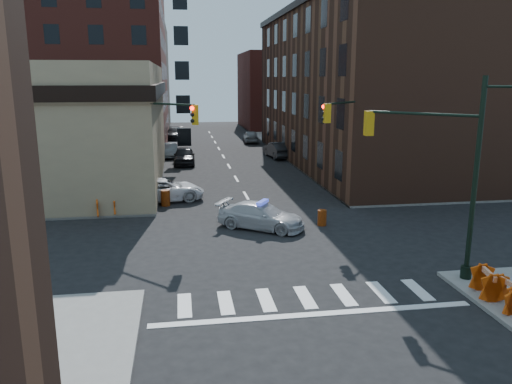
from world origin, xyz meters
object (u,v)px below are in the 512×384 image
object	(u,v)px
parked_car_wnear	(184,156)
pedestrian_b	(93,199)
pedestrian_a	(92,195)
barricade_nw_a	(144,199)
parked_car_wfar	(170,150)
pickup	(163,190)
barrel_bank	(165,198)
barrel_road	(322,218)
parked_car_enear	(278,150)
barricade_se_a	(487,283)
police_car	(261,216)

from	to	relation	value
parked_car_wnear	pedestrian_b	distance (m)	18.61
pedestrian_a	barricade_nw_a	distance (m)	3.11
parked_car_wfar	barricade_nw_a	bearing A→B (deg)	-96.74
pickup	barrel_bank	distance (m)	1.41
parked_car_wnear	pedestrian_a	xyz separation A→B (m)	(-5.81, -16.62, 0.21)
parked_car_wnear	barricade_nw_a	size ratio (longest dim) A/B	3.55
pedestrian_b	barrel_road	size ratio (longest dim) A/B	2.16
parked_car_wfar	parked_car_enear	world-z (taller)	parked_car_enear
pedestrian_a	barrel_road	xyz separation A→B (m)	(13.15, -4.93, -0.59)
pickup	parked_car_wfar	xyz separation A→B (m)	(0.15, 19.04, -0.04)
parked_car_enear	barricade_se_a	size ratio (longest dim) A/B	3.70
barrel_road	parked_car_enear	bearing A→B (deg)	84.66
pedestrian_a	barrel_road	bearing A→B (deg)	-13.96
pickup	pedestrian_a	bearing A→B (deg)	108.84
pickup	pedestrian_b	bearing A→B (deg)	121.55
pedestrian_a	police_car	bearing A→B (deg)	-20.50
parked_car_wfar	barrel_bank	world-z (taller)	parked_car_wfar
parked_car_enear	barrel_road	bearing A→B (deg)	77.91
police_car	parked_car_wnear	xyz separation A→B (m)	(-3.87, 21.58, 0.12)
parked_car_wnear	parked_car_wfar	size ratio (longest dim) A/B	1.12
pedestrian_b	barricade_se_a	distance (m)	21.43
parked_car_enear	barrel_bank	size ratio (longest dim) A/B	4.85
pedestrian_b	barricade_se_a	bearing A→B (deg)	-74.64
pedestrian_a	barrel_bank	world-z (taller)	pedestrian_a
police_car	pedestrian_b	distance (m)	10.16
police_car	pedestrian_b	bearing A→B (deg)	100.42
parked_car_enear	barricade_nw_a	world-z (taller)	parked_car_enear
pedestrian_b	police_car	bearing A→B (deg)	-55.88
pedestrian_b	barrel_bank	bearing A→B (deg)	-8.12
barricade_se_a	barricade_nw_a	world-z (taller)	barricade_nw_a
pickup	barrel_bank	bearing A→B (deg)	177.48
parked_car_wfar	police_car	bearing A→B (deg)	-81.79
barrel_road	pedestrian_a	bearing A→B (deg)	159.43
parked_car_wnear	barricade_se_a	world-z (taller)	parked_car_wnear
parked_car_wnear	barrel_road	size ratio (longest dim) A/B	5.48
parked_car_wfar	pedestrian_b	distance (m)	22.79
parked_car_wfar	barrel_bank	distance (m)	20.43
police_car	barrel_bank	world-z (taller)	police_car
parked_car_wfar	parked_car_enear	bearing A→B (deg)	-13.90
pickup	barrel_bank	world-z (taller)	pickup
barrel_road	barricade_se_a	size ratio (longest dim) A/B	0.65
police_car	pickup	xyz separation A→B (m)	(-5.44, 7.18, 0.05)
barrel_bank	barricade_se_a	world-z (taller)	barricade_se_a
police_car	parked_car_wfar	xyz separation A→B (m)	(-5.29, 26.22, 0.01)
police_car	pedestrian_a	size ratio (longest dim) A/B	2.75
barrel_bank	barricade_nw_a	bearing A→B (deg)	-150.48
pedestrian_b	barrel_road	world-z (taller)	pedestrian_b
police_car	barricade_nw_a	world-z (taller)	police_car
pedestrian_a	pedestrian_b	size ratio (longest dim) A/B	0.93
parked_car_wfar	barrel_bank	bearing A→B (deg)	-93.19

